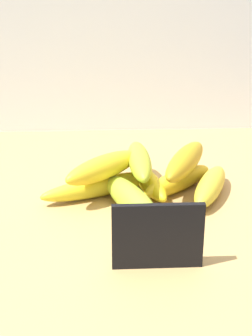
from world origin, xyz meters
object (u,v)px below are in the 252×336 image
object	(u,v)px
banana_0	(130,198)
banana_4	(210,186)
chalkboard_sign	(158,239)
banana_5	(185,161)
banana_2	(101,186)
banana_7	(104,167)
banana_3	(178,181)
banana_1	(147,181)
banana_6	(139,161)

from	to	relation	value
banana_0	banana_4	distance (cm)	13.85
chalkboard_sign	banana_5	distance (cm)	23.44
banana_2	banana_7	xyz separation A→B (cm)	(0.54, -0.75, 3.57)
banana_5	banana_7	bearing A→B (deg)	-172.68
banana_0	banana_3	xyz separation A→B (cm)	(8.34, 7.19, -0.28)
banana_5	banana_1	bearing A→B (deg)	169.99
banana_0	banana_5	distance (cm)	11.95
chalkboard_sign	banana_6	world-z (taller)	chalkboard_sign
banana_1	banana_4	world-z (taller)	banana_4
chalkboard_sign	banana_1	xyz separation A→B (cm)	(0.96, 23.39, -2.22)
banana_5	banana_7	xyz separation A→B (cm)	(-13.23, -1.70, -0.21)
banana_6	banana_7	size ratio (longest dim) A/B	1.07
banana_5	banana_3	bearing A→B (deg)	152.81
banana_0	banana_3	world-z (taller)	banana_0
banana_1	banana_5	bearing A→B (deg)	-10.01
banana_7	chalkboard_sign	bearing A→B (deg)	-73.15
banana_3	banana_4	size ratio (longest dim) A/B	1.02
banana_3	banana_6	world-z (taller)	banana_6
banana_2	banana_3	world-z (taller)	banana_3
banana_0	banana_7	bearing A→B (deg)	128.19
chalkboard_sign	banana_1	bearing A→B (deg)	87.65
banana_2	banana_6	size ratio (longest dim) A/B	1.21
banana_3	banana_7	size ratio (longest dim) A/B	1.02
chalkboard_sign	banana_0	distance (cm)	15.89
banana_0	banana_5	world-z (taller)	banana_5
banana_2	banana_4	distance (cm)	17.65
banana_3	banana_5	world-z (taller)	banana_5
banana_4	banana_6	size ratio (longest dim) A/B	0.94
banana_1	banana_7	size ratio (longest dim) A/B	1.03
chalkboard_sign	banana_2	distance (cm)	22.54
banana_7	banana_1	bearing A→B (deg)	20.96
banana_1	banana_5	size ratio (longest dim) A/B	0.93
banana_0	banana_3	distance (cm)	11.02
banana_4	banana_6	world-z (taller)	banana_6
banana_3	banana_4	distance (cm)	5.51
banana_2	banana_5	size ratio (longest dim) A/B	1.17
banana_3	banana_5	xyz separation A→B (cm)	(0.94, -0.48, 3.68)
chalkboard_sign	banana_7	bearing A→B (deg)	106.85
chalkboard_sign	banana_3	size ratio (longest dim) A/B	0.69
banana_1	banana_6	world-z (taller)	banana_6
banana_0	banana_3	bearing A→B (deg)	40.77
banana_6	banana_7	xyz separation A→B (cm)	(-5.87, -2.96, 0.12)
chalkboard_sign	banana_3	distance (cm)	23.69
banana_4	banana_5	world-z (taller)	banana_5
banana_0	banana_4	bearing A→B (deg)	18.71
banana_2	banana_6	world-z (taller)	banana_6
chalkboard_sign	banana_0	world-z (taller)	chalkboard_sign
banana_2	banana_7	size ratio (longest dim) A/B	1.29
banana_3	banana_7	xyz separation A→B (cm)	(-12.28, -2.18, 3.47)
banana_1	banana_6	bearing A→B (deg)	171.68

